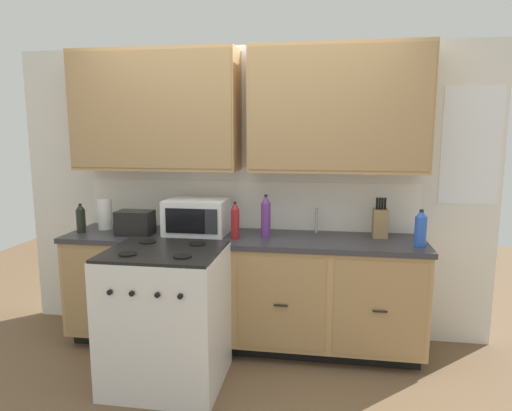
% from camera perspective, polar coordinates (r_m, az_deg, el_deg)
% --- Properties ---
extents(ground_plane, '(8.00, 8.00, 0.00)m').
position_cam_1_polar(ground_plane, '(3.59, -2.72, -19.10)').
color(ground_plane, brown).
extents(wall_unit, '(3.97, 0.40, 2.39)m').
position_cam_1_polar(wall_unit, '(3.65, -1.27, 8.07)').
color(wall_unit, white).
rests_on(wall_unit, ground_plane).
extents(counter_run, '(2.80, 0.64, 0.90)m').
position_cam_1_polar(counter_run, '(3.67, -1.79, -10.54)').
color(counter_run, black).
rests_on(counter_run, ground_plane).
extents(stove_range, '(0.76, 0.68, 0.95)m').
position_cam_1_polar(stove_range, '(3.20, -11.26, -13.60)').
color(stove_range, white).
rests_on(stove_range, ground_plane).
extents(microwave, '(0.48, 0.37, 0.28)m').
position_cam_1_polar(microwave, '(3.62, -7.46, -1.42)').
color(microwave, white).
rests_on(microwave, counter_run).
extents(toaster, '(0.28, 0.18, 0.19)m').
position_cam_1_polar(toaster, '(3.70, -15.01, -2.10)').
color(toaster, black).
rests_on(toaster, counter_run).
extents(knife_block, '(0.11, 0.14, 0.31)m').
position_cam_1_polar(knife_block, '(3.62, 15.38, -2.07)').
color(knife_block, '#9C794E').
rests_on(knife_block, counter_run).
extents(sink_faucet, '(0.02, 0.02, 0.20)m').
position_cam_1_polar(sink_faucet, '(3.67, 7.62, -1.90)').
color(sink_faucet, '#B2B5BA').
rests_on(sink_faucet, counter_run).
extents(paper_towel_roll, '(0.12, 0.12, 0.26)m').
position_cam_1_polar(paper_towel_roll, '(3.98, -18.51, -1.00)').
color(paper_towel_roll, white).
rests_on(paper_towel_roll, counter_run).
extents(bottle_dark, '(0.07, 0.07, 0.24)m').
position_cam_1_polar(bottle_dark, '(3.92, -21.23, -1.52)').
color(bottle_dark, black).
rests_on(bottle_dark, counter_run).
extents(bottle_violet, '(0.08, 0.08, 0.33)m').
position_cam_1_polar(bottle_violet, '(3.48, 1.24, -1.40)').
color(bottle_violet, '#663384').
rests_on(bottle_violet, counter_run).
extents(bottle_red, '(0.06, 0.06, 0.29)m').
position_cam_1_polar(bottle_red, '(3.43, -2.65, -1.94)').
color(bottle_red, maroon).
rests_on(bottle_red, counter_run).
extents(bottle_blue, '(0.08, 0.08, 0.27)m').
position_cam_1_polar(bottle_blue, '(3.41, 20.05, -2.73)').
color(bottle_blue, blue).
rests_on(bottle_blue, counter_run).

